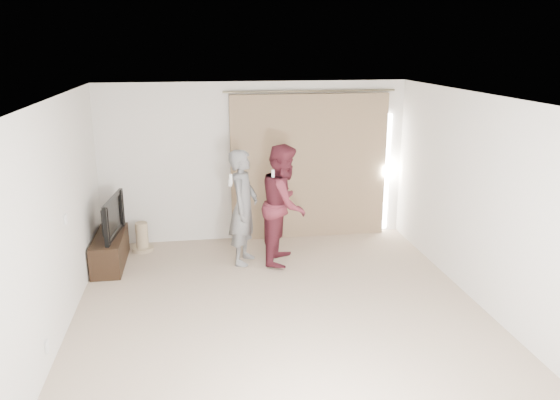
% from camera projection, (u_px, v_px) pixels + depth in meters
% --- Properties ---
extents(floor, '(5.50, 5.50, 0.00)m').
position_uv_depth(floor, '(281.00, 312.00, 6.68)').
color(floor, tan).
rests_on(floor, ground).
extents(wall_back, '(5.00, 0.04, 2.60)m').
position_uv_depth(wall_back, '(255.00, 162.00, 8.93)').
color(wall_back, silver).
rests_on(wall_back, ground).
extents(wall_left, '(0.04, 5.50, 2.60)m').
position_uv_depth(wall_left, '(55.00, 222.00, 5.95)').
color(wall_left, silver).
rests_on(wall_left, ground).
extents(ceiling, '(5.00, 5.50, 0.01)m').
position_uv_depth(ceiling, '(281.00, 98.00, 5.96)').
color(ceiling, silver).
rests_on(ceiling, wall_back).
extents(curtain, '(2.80, 0.11, 2.46)m').
position_uv_depth(curtain, '(310.00, 167.00, 9.03)').
color(curtain, '#8B7155').
rests_on(curtain, ground).
extents(tv_console, '(0.41, 1.20, 0.46)m').
position_uv_depth(tv_console, '(110.00, 250.00, 8.06)').
color(tv_console, black).
rests_on(tv_console, ground).
extents(tv, '(0.24, 1.02, 0.58)m').
position_uv_depth(tv, '(107.00, 217.00, 7.92)').
color(tv, black).
rests_on(tv, tv_console).
extents(scratching_post, '(0.35, 0.35, 0.46)m').
position_uv_depth(scratching_post, '(142.00, 239.00, 8.63)').
color(scratching_post, tan).
rests_on(scratching_post, ground).
extents(person_man, '(0.61, 0.73, 1.72)m').
position_uv_depth(person_man, '(243.00, 207.00, 8.00)').
color(person_man, slate).
rests_on(person_man, ground).
extents(person_woman, '(0.93, 1.04, 1.79)m').
position_uv_depth(person_woman, '(284.00, 204.00, 8.04)').
color(person_woman, '#5A1E29').
rests_on(person_woman, ground).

